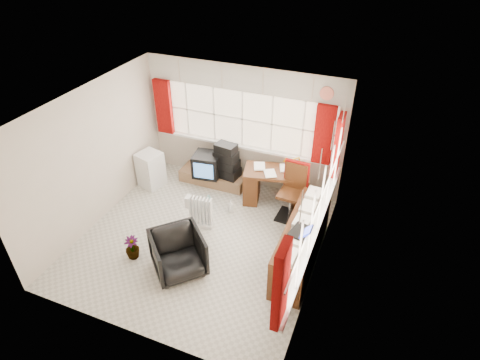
% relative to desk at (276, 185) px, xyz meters
% --- Properties ---
extents(ground, '(4.00, 4.00, 0.00)m').
position_rel_desk_xyz_m(ground, '(-0.86, -1.57, -0.39)').
color(ground, beige).
rests_on(ground, ground).
extents(room_walls, '(4.00, 4.00, 4.00)m').
position_rel_desk_xyz_m(room_walls, '(-0.86, -1.57, 1.11)').
color(room_walls, beige).
rests_on(room_walls, ground).
extents(window_back, '(3.70, 0.12, 3.60)m').
position_rel_desk_xyz_m(window_back, '(-0.86, 0.37, 0.55)').
color(window_back, '#FFEBC9').
rests_on(window_back, room_walls).
extents(window_right, '(0.12, 3.70, 3.60)m').
position_rel_desk_xyz_m(window_right, '(1.08, -1.57, 0.55)').
color(window_right, '#FFEBC9').
rests_on(window_right, room_walls).
extents(curtains, '(3.83, 3.83, 1.15)m').
position_rel_desk_xyz_m(curtains, '(0.06, -0.65, 1.06)').
color(curtains, '#9A0E08').
rests_on(curtains, room_walls).
extents(overhead_cabinets, '(3.98, 3.98, 0.48)m').
position_rel_desk_xyz_m(overhead_cabinets, '(0.12, -0.59, 1.86)').
color(overhead_cabinets, beige).
rests_on(overhead_cabinets, room_walls).
extents(desk, '(1.34, 0.87, 0.74)m').
position_rel_desk_xyz_m(desk, '(0.00, 0.00, 0.00)').
color(desk, '#582B14').
rests_on(desk, ground).
extents(desk_lamp, '(0.15, 0.13, 0.39)m').
position_rel_desk_xyz_m(desk_lamp, '(0.40, 0.04, 0.59)').
color(desk_lamp, yellow).
rests_on(desk_lamp, desk).
extents(task_chair, '(0.49, 0.51, 1.11)m').
position_rel_desk_xyz_m(task_chair, '(0.41, -0.27, 0.19)').
color(task_chair, black).
rests_on(task_chair, ground).
extents(office_chair, '(1.10, 1.10, 0.72)m').
position_rel_desk_xyz_m(office_chair, '(-0.86, -2.32, -0.03)').
color(office_chair, black).
rests_on(office_chair, ground).
extents(radiator, '(0.44, 0.23, 0.63)m').
position_rel_desk_xyz_m(radiator, '(-1.01, -1.23, -0.13)').
color(radiator, white).
rests_on(radiator, ground).
extents(credenza, '(0.50, 2.00, 0.85)m').
position_rel_desk_xyz_m(credenza, '(0.86, -1.37, 0.00)').
color(credenza, '#582B14').
rests_on(credenza, ground).
extents(file_tray, '(0.34, 0.40, 0.12)m').
position_rel_desk_xyz_m(file_tray, '(0.89, -1.67, 0.42)').
color(file_tray, black).
rests_on(file_tray, credenza).
extents(tv_bench, '(1.40, 0.50, 0.25)m').
position_rel_desk_xyz_m(tv_bench, '(-1.41, 0.15, -0.27)').
color(tv_bench, '#956C4A').
rests_on(tv_bench, ground).
extents(crt_tv, '(0.59, 0.56, 0.48)m').
position_rel_desk_xyz_m(crt_tv, '(-1.48, 0.01, 0.10)').
color(crt_tv, black).
rests_on(crt_tv, tv_bench).
extents(hifi_stack, '(0.58, 0.41, 0.74)m').
position_rel_desk_xyz_m(hifi_stack, '(-1.11, 0.13, 0.19)').
color(hifi_stack, black).
rests_on(hifi_stack, tv_bench).
extents(mini_fridge, '(0.54, 0.55, 0.75)m').
position_rel_desk_xyz_m(mini_fridge, '(-2.56, -0.42, -0.02)').
color(mini_fridge, white).
rests_on(mini_fridge, ground).
extents(spray_bottle_a, '(0.13, 0.13, 0.26)m').
position_rel_desk_xyz_m(spray_bottle_a, '(-0.68, -0.65, -0.26)').
color(spray_bottle_a, silver).
rests_on(spray_bottle_a, ground).
extents(spray_bottle_b, '(0.12, 0.12, 0.19)m').
position_rel_desk_xyz_m(spray_bottle_b, '(-1.19, -0.55, -0.30)').
color(spray_bottle_b, '#82C2B5').
rests_on(spray_bottle_b, ground).
extents(flower_vase, '(0.30, 0.30, 0.42)m').
position_rel_desk_xyz_m(flower_vase, '(-1.72, -2.35, -0.18)').
color(flower_vase, black).
rests_on(flower_vase, ground).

